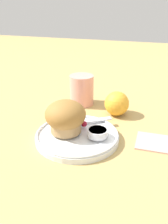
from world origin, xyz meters
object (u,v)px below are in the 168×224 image
at_px(butter_knife, 81,122).
at_px(juice_glass, 82,90).
at_px(muffin, 65,117).
at_px(orange_fruit, 117,104).

relative_size(butter_knife, juice_glass, 1.54).
xyz_separation_m(muffin, orange_fruit, (0.10, 0.17, -0.02)).
distance_m(orange_fruit, juice_glass, 0.13).
distance_m(muffin, orange_fruit, 0.20).
bearing_deg(orange_fruit, butter_knife, -122.23).
bearing_deg(orange_fruit, muffin, -119.49).
relative_size(muffin, orange_fruit, 1.37).
distance_m(butter_knife, juice_glass, 0.18).
bearing_deg(muffin, juice_glass, 96.98).
height_order(butter_knife, juice_glass, juice_glass).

